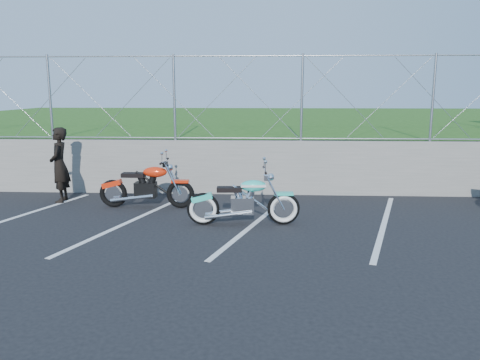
{
  "coord_description": "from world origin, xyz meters",
  "views": [
    {
      "loc": [
        0.11,
        -7.61,
        2.48
      ],
      "look_at": [
        -0.34,
        1.3,
        0.76
      ],
      "focal_mm": 35.0,
      "sensor_mm": 36.0,
      "label": 1
    }
  ],
  "objects": [
    {
      "name": "parking_lines",
      "position": [
        1.2,
        1.0,
        0.0
      ],
      "size": [
        18.29,
        4.31,
        0.01
      ],
      "color": "silver",
      "rests_on": "ground"
    },
    {
      "name": "ground",
      "position": [
        0.0,
        0.0,
        0.0
      ],
      "size": [
        90.0,
        90.0,
        0.0
      ],
      "primitive_type": "plane",
      "color": "black",
      "rests_on": "ground"
    },
    {
      "name": "chain_link_fence",
      "position": [
        0.0,
        3.5,
        2.3
      ],
      "size": [
        28.0,
        0.03,
        2.0
      ],
      "color": "gray",
      "rests_on": "retaining_wall"
    },
    {
      "name": "grass_field",
      "position": [
        0.0,
        13.5,
        0.65
      ],
      "size": [
        30.0,
        20.0,
        1.3
      ],
      "primitive_type": "cube",
      "color": "#234E15",
      "rests_on": "ground"
    },
    {
      "name": "person_standing",
      "position": [
        -4.42,
        2.45,
        0.84
      ],
      "size": [
        0.5,
        0.67,
        1.67
      ],
      "primitive_type": "imported",
      "rotation": [
        0.0,
        0.0,
        -1.4
      ],
      "color": "black",
      "rests_on": "ground"
    },
    {
      "name": "retaining_wall",
      "position": [
        0.0,
        3.5,
        0.65
      ],
      "size": [
        30.0,
        0.22,
        1.3
      ],
      "primitive_type": "cube",
      "color": "slate",
      "rests_on": "ground"
    },
    {
      "name": "naked_orange",
      "position": [
        -2.34,
        2.01,
        0.44
      ],
      "size": [
        2.05,
        0.7,
        1.02
      ],
      "rotation": [
        0.0,
        0.0,
        -0.0
      ],
      "color": "black",
      "rests_on": "ground"
    },
    {
      "name": "cruiser_turquoise",
      "position": [
        -0.22,
        0.83,
        0.42
      ],
      "size": [
        2.11,
        0.67,
        1.05
      ],
      "rotation": [
        0.0,
        0.0,
        0.06
      ],
      "color": "black",
      "rests_on": "ground"
    }
  ]
}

